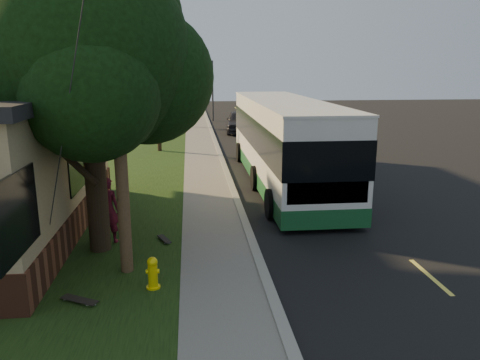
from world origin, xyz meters
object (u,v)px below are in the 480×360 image
skateboarder (108,210)px  skateboard_main (164,239)px  fire_hydrant (153,273)px  bare_tree_far (173,103)px  transit_bus (284,139)px  distant_car (240,121)px  bare_tree_near (158,116)px  leafy_tree (89,57)px  utility_pole (116,81)px  skateboard_spare (79,300)px  traffic_signal (213,87)px

skateboarder → skateboard_main: (1.54, -0.08, -0.90)m
fire_hydrant → bare_tree_far: size_ratio=0.18×
fire_hydrant → transit_bus: 10.93m
distant_car → bare_tree_near: bearing=-120.2°
bare_tree_near → skateboarder: bearing=-92.1°
leafy_tree → bare_tree_near: 15.66m
fire_hydrant → skateboarder: (-1.44, 3.03, 0.59)m
utility_pole → distant_car: 25.84m
skateboard_spare → traffic_signal: bearing=82.4°
bare_tree_near → distant_car: bearing=54.7°
bare_tree_near → leafy_tree: bearing=-92.5°
skateboard_spare → utility_pole: bearing=62.3°
leafy_tree → transit_bus: size_ratio=0.59×
skateboarder → skateboard_spare: bearing=101.8°
fire_hydrant → utility_pole: bearing=125.4°
leafy_tree → traffic_signal: size_ratio=1.42×
leafy_tree → bare_tree_near: (0.67, 15.35, -3.02)m
skateboard_main → distant_car: 23.49m
skateboard_spare → bare_tree_near: bearing=88.1°
leafy_tree → skateboarder: bearing=71.8°
utility_pole → distant_car: (5.45, 24.97, -3.79)m
bare_tree_near → traffic_signal: (4.00, 16.00, 1.01)m
bare_tree_far → distant_car: (5.14, -4.04, -1.16)m
skateboard_spare → distant_car: 27.23m
transit_bus → skateboard_main: bearing=-125.7°
bare_tree_near → skateboarder: bare_tree_near is taller
leafy_tree → skateboard_main: 5.32m
fire_hydrant → skateboard_spare: bearing=-160.5°
skateboard_spare → fire_hydrant: bearing=19.5°
fire_hydrant → traffic_signal: bearing=84.8°
leafy_tree → skateboard_main: leafy_tree is taller
fire_hydrant → distant_car: (4.74, 25.96, 0.41)m
bare_tree_near → bare_tree_far: size_ratio=1.07×
fire_hydrant → leafy_tree: bearing=120.7°
bare_tree_far → skateboard_main: bearing=-88.9°
skateboarder → skateboard_spare: 3.67m
transit_bus → distant_car: (-0.17, 16.31, -1.07)m
skateboard_spare → transit_bus: bearing=57.8°
leafy_tree → traffic_signal: (4.67, 31.35, -2.00)m
bare_tree_near → distant_car: (5.64, 7.96, -1.31)m
skateboard_spare → distant_car: (6.25, 26.50, 0.71)m
utility_pole → leafy_tree: 1.94m
transit_bus → skateboard_main: 8.45m
fire_hydrant → skateboard_spare: fire_hydrant is taller
bare_tree_far → transit_bus: size_ratio=0.30×
utility_pole → transit_bus: utility_pole is taller
bare_tree_near → skateboard_main: bearing=-86.2°
utility_pole → leafy_tree: size_ratio=1.16×
leafy_tree → distant_car: (6.32, 23.32, -4.32)m
distant_car → skateboarder: bearing=-100.0°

